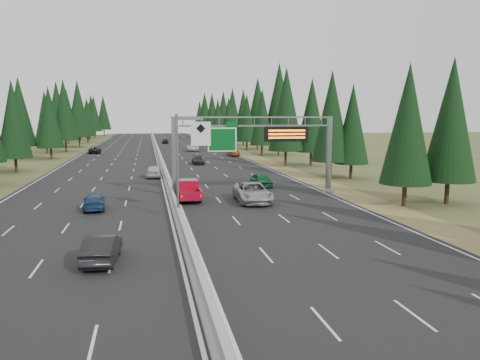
# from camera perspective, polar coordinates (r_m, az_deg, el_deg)

# --- Properties ---
(road) EXTENTS (32.00, 260.00, 0.08)m
(road) POSITION_cam_1_polar(r_m,az_deg,el_deg) (90.81, -9.83, 2.70)
(road) COLOR black
(road) RESTS_ON ground
(shoulder_right) EXTENTS (3.60, 260.00, 0.06)m
(shoulder_right) POSITION_cam_1_polar(r_m,az_deg,el_deg) (92.96, 1.21, 2.92)
(shoulder_right) COLOR olive
(shoulder_right) RESTS_ON ground
(shoulder_left) EXTENTS (3.60, 260.00, 0.06)m
(shoulder_left) POSITION_cam_1_polar(r_m,az_deg,el_deg) (92.11, -20.98, 2.36)
(shoulder_left) COLOR #3D4922
(shoulder_left) RESTS_ON ground
(median_barrier) EXTENTS (0.70, 260.00, 0.85)m
(median_barrier) POSITION_cam_1_polar(r_m,az_deg,el_deg) (90.78, -9.84, 2.94)
(median_barrier) COLOR gray
(median_barrier) RESTS_ON road
(sign_gantry) EXTENTS (16.75, 0.98, 7.80)m
(sign_gantry) POSITION_cam_1_polar(r_m,az_deg,el_deg) (46.74, 2.54, 4.55)
(sign_gantry) COLOR slate
(sign_gantry) RESTS_ON road
(hov_sign_pole) EXTENTS (2.80, 0.50, 8.00)m
(hov_sign_pole) POSITION_cam_1_polar(r_m,az_deg,el_deg) (35.66, -6.72, 2.63)
(hov_sign_pole) COLOR slate
(hov_sign_pole) RESTS_ON road
(tree_row_right) EXTENTS (11.52, 239.18, 18.61)m
(tree_row_right) POSITION_cam_1_polar(r_m,az_deg,el_deg) (84.84, 5.71, 8.49)
(tree_row_right) COLOR black
(tree_row_right) RESTS_ON ground
(tree_row_left) EXTENTS (12.17, 239.44, 18.60)m
(tree_row_left) POSITION_cam_1_polar(r_m,az_deg,el_deg) (85.20, -24.97, 7.79)
(tree_row_left) COLOR black
(tree_row_left) RESTS_ON ground
(silver_minivan) EXTENTS (3.18, 6.50, 1.78)m
(silver_minivan) POSITION_cam_1_polar(r_m,az_deg,el_deg) (42.86, 1.55, -1.52)
(silver_minivan) COLOR #9F9EA3
(silver_minivan) RESTS_ON road
(red_pickup) EXTENTS (1.99, 5.57, 1.82)m
(red_pickup) POSITION_cam_1_polar(r_m,az_deg,el_deg) (44.50, -6.34, -1.07)
(red_pickup) COLOR black
(red_pickup) RESTS_ON road
(car_ahead_green) EXTENTS (2.02, 4.38, 1.46)m
(car_ahead_green) POSITION_cam_1_polar(r_m,az_deg,el_deg) (52.44, 2.62, 0.01)
(car_ahead_green) COLOR #14582C
(car_ahead_green) RESTS_ON road
(car_ahead_dkred) EXTENTS (1.93, 4.71, 1.52)m
(car_ahead_dkred) POSITION_cam_1_polar(r_m,az_deg,el_deg) (92.70, -0.84, 3.41)
(car_ahead_dkred) COLOR maroon
(car_ahead_dkred) RESTS_ON road
(car_ahead_dkgrey) EXTENTS (1.97, 4.64, 1.34)m
(car_ahead_dkgrey) POSITION_cam_1_polar(r_m,az_deg,el_deg) (77.25, -5.14, 2.44)
(car_ahead_dkgrey) COLOR black
(car_ahead_dkgrey) RESTS_ON road
(car_ahead_white) EXTENTS (2.97, 5.83, 1.58)m
(car_ahead_white) POSITION_cam_1_polar(r_m,az_deg,el_deg) (106.93, -5.78, 3.97)
(car_ahead_white) COLOR silver
(car_ahead_white) RESTS_ON road
(car_ahead_far) EXTENTS (1.93, 4.46, 1.50)m
(car_ahead_far) POSITION_cam_1_polar(r_m,az_deg,el_deg) (137.46, -9.10, 4.73)
(car_ahead_far) COLOR black
(car_ahead_far) RESTS_ON road
(car_onc_near) EXTENTS (1.93, 4.65, 1.50)m
(car_onc_near) POSITION_cam_1_polar(r_m,az_deg,el_deg) (26.52, -16.48, -7.99)
(car_onc_near) COLOR black
(car_onc_near) RESTS_ON road
(car_onc_blue) EXTENTS (2.21, 4.57, 1.28)m
(car_onc_blue) POSITION_cam_1_polar(r_m,az_deg,el_deg) (41.32, -17.38, -2.57)
(car_onc_blue) COLOR navy
(car_onc_blue) RESTS_ON road
(car_onc_white) EXTENTS (2.02, 4.70, 1.58)m
(car_onc_white) POSITION_cam_1_polar(r_m,az_deg,el_deg) (61.21, -10.52, 1.06)
(car_onc_white) COLOR #B9B9B9
(car_onc_white) RESTS_ON road
(car_onc_far) EXTENTS (2.53, 5.22, 1.43)m
(car_onc_far) POSITION_cam_1_polar(r_m,az_deg,el_deg) (104.38, -17.26, 3.53)
(car_onc_far) COLOR black
(car_onc_far) RESTS_ON road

